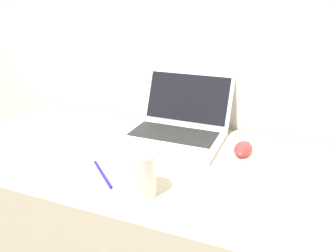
{
  "coord_description": "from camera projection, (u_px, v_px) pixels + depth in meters",
  "views": [
    {
      "loc": [
        0.37,
        -0.51,
        1.19
      ],
      "look_at": [
        0.0,
        0.39,
        0.8
      ],
      "focal_mm": 35.0,
      "sensor_mm": 36.0,
      "label": 1
    }
  ],
  "objects": [
    {
      "name": "desk",
      "position": [
        158.0,
        252.0,
        1.13
      ],
      "size": [
        1.35,
        0.6,
        0.73
      ],
      "color": "beige",
      "rests_on": "ground_plane"
    },
    {
      "name": "pen",
      "position": [
        103.0,
        174.0,
        0.89
      ],
      "size": [
        0.12,
        0.11,
        0.01
      ],
      "color": "#191999",
      "rests_on": "desk"
    },
    {
      "name": "drink_cup",
      "position": [
        138.0,
        173.0,
        0.79
      ],
      "size": [
        0.09,
        0.09,
        0.11
      ],
      "color": "silver",
      "rests_on": "desk"
    },
    {
      "name": "laptop",
      "position": [
        178.0,
        125.0,
        1.13
      ],
      "size": [
        0.33,
        0.33,
        0.2
      ],
      "color": "silver",
      "rests_on": "desk"
    },
    {
      "name": "computer_mouse",
      "position": [
        243.0,
        150.0,
        1.01
      ],
      "size": [
        0.06,
        0.11,
        0.03
      ],
      "color": "white",
      "rests_on": "desk"
    },
    {
      "name": "usb_stick",
      "position": [
        238.0,
        134.0,
        1.15
      ],
      "size": [
        0.02,
        0.06,
        0.01
      ],
      "color": "#99999E",
      "rests_on": "desk"
    }
  ]
}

